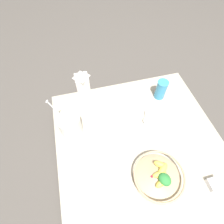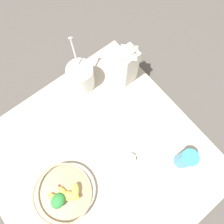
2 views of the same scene
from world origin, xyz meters
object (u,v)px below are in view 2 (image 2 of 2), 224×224
Objects in this scene: fruit_bowl at (63,194)px; drinking_cup at (186,159)px; yogurt_tub at (81,76)px; milk_carton at (128,64)px.

drinking_cup is (0.49, -0.21, 0.04)m from fruit_bowl.
fruit_bowl is 0.53m from yogurt_tub.
yogurt_tub is 2.00× the size of drinking_cup.
drinking_cup reaches higher than fruit_bowl.
fruit_bowl is at bearing -134.49° from yogurt_tub.
drinking_cup is (0.11, -0.59, -0.00)m from yogurt_tub.
fruit_bowl is 0.90× the size of yogurt_tub.
milk_carton is 1.94× the size of drinking_cup.
yogurt_tub is 0.60m from drinking_cup.
milk_carton is at bearing 81.12° from drinking_cup.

